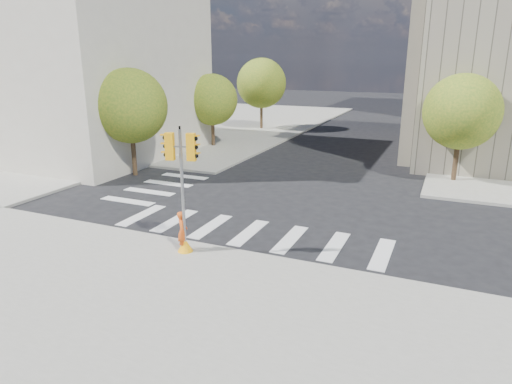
# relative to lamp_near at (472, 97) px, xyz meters

# --- Properties ---
(ground) EXTENTS (160.00, 160.00, 0.00)m
(ground) POSITION_rel_lamp_near_xyz_m (-8.00, -14.00, -4.58)
(ground) COLOR black
(ground) RESTS_ON ground
(sidewalk_near) EXTENTS (30.00, 14.00, 0.15)m
(sidewalk_near) POSITION_rel_lamp_near_xyz_m (-8.00, -25.00, -4.50)
(sidewalk_near) COLOR gray
(sidewalk_near) RESTS_ON ground
(sidewalk_far_left) EXTENTS (28.00, 40.00, 0.15)m
(sidewalk_far_left) POSITION_rel_lamp_near_xyz_m (-28.00, 12.00, -4.50)
(sidewalk_far_left) COLOR gray
(sidewalk_far_left) RESTS_ON ground
(classical_building) EXTENTS (19.00, 15.00, 12.70)m
(classical_building) POSITION_rel_lamp_near_xyz_m (-28.00, -6.00, 1.86)
(classical_building) COLOR beige
(classical_building) RESTS_ON ground
(tree_lw_near) EXTENTS (4.40, 4.40, 6.41)m
(tree_lw_near) POSITION_rel_lamp_near_xyz_m (-18.50, -10.00, -0.38)
(tree_lw_near) COLOR #382616
(tree_lw_near) RESTS_ON ground
(tree_lw_mid) EXTENTS (4.00, 4.00, 5.77)m
(tree_lw_mid) POSITION_rel_lamp_near_xyz_m (-18.50, 0.00, -0.82)
(tree_lw_mid) COLOR #382616
(tree_lw_mid) RESTS_ON ground
(tree_lw_far) EXTENTS (4.80, 4.80, 6.95)m
(tree_lw_far) POSITION_rel_lamp_near_xyz_m (-18.50, 10.00, -0.04)
(tree_lw_far) COLOR #382616
(tree_lw_far) RESTS_ON ground
(tree_re_near) EXTENTS (4.20, 4.20, 6.16)m
(tree_re_near) POSITION_rel_lamp_near_xyz_m (-0.50, -4.00, -0.53)
(tree_re_near) COLOR #382616
(tree_re_near) RESTS_ON ground
(tree_re_mid) EXTENTS (4.60, 4.60, 6.66)m
(tree_re_mid) POSITION_rel_lamp_near_xyz_m (-0.50, 8.00, -0.23)
(tree_re_mid) COLOR #382616
(tree_re_mid) RESTS_ON ground
(tree_re_far) EXTENTS (4.00, 4.00, 5.88)m
(tree_re_far) POSITION_rel_lamp_near_xyz_m (-0.50, 20.00, -0.71)
(tree_re_far) COLOR #382616
(tree_re_far) RESTS_ON ground
(lamp_near) EXTENTS (0.35, 0.18, 8.11)m
(lamp_near) POSITION_rel_lamp_near_xyz_m (0.00, 0.00, 0.00)
(lamp_near) COLOR black
(lamp_near) RESTS_ON sidewalk_far_right
(lamp_far) EXTENTS (0.35, 0.18, 8.11)m
(lamp_far) POSITION_rel_lamp_near_xyz_m (0.00, 14.00, 0.00)
(lamp_far) COLOR black
(lamp_far) RESTS_ON sidewalk_far_right
(traffic_signal) EXTENTS (1.08, 0.56, 4.59)m
(traffic_signal) POSITION_rel_lamp_near_xyz_m (-9.32, -18.94, -2.48)
(traffic_signal) COLOR #FFA70D
(traffic_signal) RESTS_ON sidewalk_near
(photographer) EXTENTS (0.60, 0.66, 1.50)m
(photographer) POSITION_rel_lamp_near_xyz_m (-9.44, -18.89, -3.68)
(photographer) COLOR #DF5214
(photographer) RESTS_ON sidewalk_near
(planter_wall) EXTENTS (5.93, 1.76, 0.50)m
(planter_wall) POSITION_rel_lamp_near_xyz_m (-23.00, -10.59, -4.18)
(planter_wall) COLOR silver
(planter_wall) RESTS_ON sidewalk_left_near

